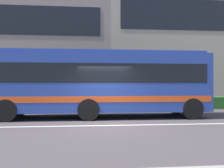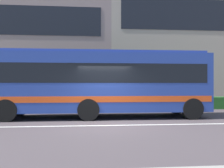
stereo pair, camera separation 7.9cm
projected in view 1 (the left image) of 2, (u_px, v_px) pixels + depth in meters
name	position (u px, v px, depth m)	size (l,w,h in m)	color
ground_plane	(108.00, 126.00, 10.08)	(160.00, 160.00, 0.00)	#463C3F
lane_centre_line	(108.00, 125.00, 10.08)	(60.00, 0.16, 0.01)	silver
hedge_row_far	(95.00, 104.00, 16.43)	(22.72, 1.10, 0.79)	#215520
apartment_block_right	(196.00, 40.00, 26.20)	(19.03, 11.20, 12.61)	#A29383
transit_bus	(101.00, 81.00, 12.59)	(10.56, 2.58, 3.28)	#253F95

